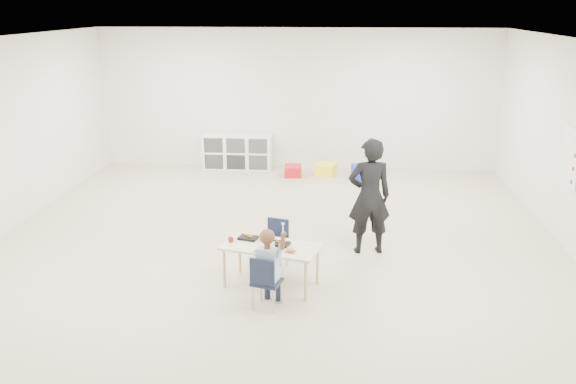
# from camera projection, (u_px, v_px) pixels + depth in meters

# --- Properties ---
(room) EXTENTS (9.00, 9.02, 2.80)m
(room) POSITION_uv_depth(u_px,v_px,m) (273.00, 151.00, 7.94)
(room) COLOR beige
(room) RESTS_ON ground
(table) EXTENTS (1.25, 0.85, 0.52)m
(table) POSITION_uv_depth(u_px,v_px,m) (271.00, 265.00, 7.23)
(table) COLOR beige
(table) RESTS_ON ground
(chair_near) EXTENTS (0.37, 0.35, 0.63)m
(chair_near) POSITION_uv_depth(u_px,v_px,m) (267.00, 281.00, 6.71)
(chair_near) COLOR #111A34
(chair_near) RESTS_ON ground
(chair_far) EXTENTS (0.37, 0.35, 0.63)m
(chair_far) POSITION_uv_depth(u_px,v_px,m) (275.00, 245.00, 7.72)
(chair_far) COLOR #111A34
(chair_far) RESTS_ON ground
(child) EXTENTS (0.51, 0.51, 0.98)m
(child) POSITION_uv_depth(u_px,v_px,m) (267.00, 266.00, 6.66)
(child) COLOR #AEC3EB
(child) RESTS_ON chair_near
(lunch_tray_near) EXTENTS (0.25, 0.21, 0.03)m
(lunch_tray_near) POSITION_uv_depth(u_px,v_px,m) (280.00, 244.00, 7.16)
(lunch_tray_near) COLOR black
(lunch_tray_near) RESTS_ON table
(lunch_tray_far) EXTENTS (0.25, 0.21, 0.03)m
(lunch_tray_far) POSITION_uv_depth(u_px,v_px,m) (248.00, 238.00, 7.34)
(lunch_tray_far) COLOR black
(lunch_tray_far) RESTS_ON table
(milk_carton) EXTENTS (0.09, 0.09, 0.10)m
(milk_carton) POSITION_uv_depth(u_px,v_px,m) (271.00, 246.00, 6.99)
(milk_carton) COLOR white
(milk_carton) RESTS_ON table
(bread_roll) EXTENTS (0.09, 0.09, 0.07)m
(bread_roll) POSITION_uv_depth(u_px,v_px,m) (290.00, 249.00, 6.95)
(bread_roll) COLOR tan
(bread_roll) RESTS_ON table
(apple_near) EXTENTS (0.07, 0.07, 0.07)m
(apple_near) POSITION_uv_depth(u_px,v_px,m) (262.00, 239.00, 7.26)
(apple_near) COLOR maroon
(apple_near) RESTS_ON table
(apple_far) EXTENTS (0.07, 0.07, 0.07)m
(apple_far) POSITION_uv_depth(u_px,v_px,m) (231.00, 239.00, 7.24)
(apple_far) COLOR maroon
(apple_far) RESTS_ON table
(cubby_shelf) EXTENTS (1.40, 0.40, 0.70)m
(cubby_shelf) POSITION_uv_depth(u_px,v_px,m) (237.00, 152.00, 12.42)
(cubby_shelf) COLOR white
(cubby_shelf) RESTS_ON ground
(rules_poster) EXTENTS (0.02, 0.60, 0.80)m
(rules_poster) POSITION_uv_depth(u_px,v_px,m) (570.00, 157.00, 8.24)
(rules_poster) COLOR white
(rules_poster) RESTS_ON room
(adult) EXTENTS (0.63, 0.47, 1.58)m
(adult) POSITION_uv_depth(u_px,v_px,m) (369.00, 196.00, 8.08)
(adult) COLOR black
(adult) RESTS_ON ground
(bin_red) EXTENTS (0.35, 0.44, 0.20)m
(bin_red) POSITION_uv_depth(u_px,v_px,m) (293.00, 171.00, 11.96)
(bin_red) COLOR red
(bin_red) RESTS_ON ground
(bin_yellow) EXTENTS (0.44, 0.51, 0.21)m
(bin_yellow) POSITION_uv_depth(u_px,v_px,m) (326.00, 169.00, 12.04)
(bin_yellow) COLOR #FFF81A
(bin_yellow) RESTS_ON ground
(bin_blue) EXTENTS (0.47, 0.56, 0.24)m
(bin_blue) POSITION_uv_depth(u_px,v_px,m) (363.00, 172.00, 11.77)
(bin_blue) COLOR #1522A3
(bin_blue) RESTS_ON ground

